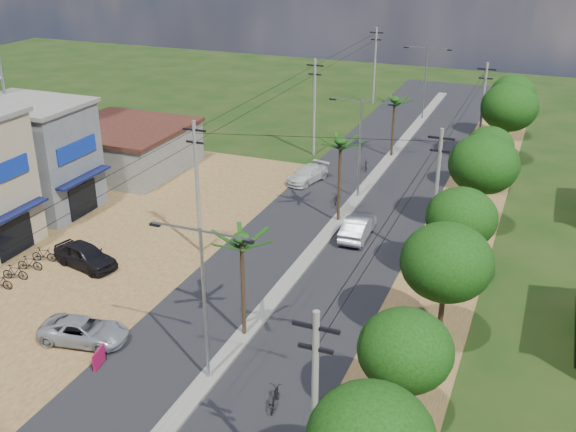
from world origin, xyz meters
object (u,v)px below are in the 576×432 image
(roadside_sign, at_px, (99,358))
(car_silver_mid, at_px, (358,227))
(car_parked_silver, at_px, (84,331))
(moto_rider_east, at_px, (274,399))
(car_white_far, at_px, (307,175))
(car_parked_dark, at_px, (85,256))

(roadside_sign, bearing_deg, car_silver_mid, 59.18)
(car_parked_silver, bearing_deg, moto_rider_east, -105.08)
(car_parked_silver, relative_size, moto_rider_east, 2.75)
(moto_rider_east, height_order, roadside_sign, roadside_sign)
(car_silver_mid, bearing_deg, car_white_far, -53.46)
(car_parked_dark, bearing_deg, car_white_far, -8.40)
(car_white_far, height_order, car_parked_dark, car_parked_dark)
(car_silver_mid, xyz_separation_m, car_parked_dark, (-14.79, -10.67, 0.02))
(car_parked_silver, bearing_deg, car_parked_dark, 27.20)
(car_white_far, relative_size, car_parked_dark, 0.98)
(car_silver_mid, xyz_separation_m, moto_rider_east, (1.63, -18.64, -0.32))
(car_silver_mid, bearing_deg, car_parked_dark, 34.01)
(car_parked_silver, height_order, car_parked_dark, car_parked_dark)
(car_parked_dark, relative_size, moto_rider_east, 2.73)
(car_silver_mid, bearing_deg, moto_rider_east, 93.20)
(moto_rider_east, bearing_deg, car_parked_silver, -18.02)
(car_silver_mid, bearing_deg, car_parked_silver, 59.71)
(car_parked_silver, xyz_separation_m, moto_rider_east, (11.19, -1.03, -0.20))
(car_parked_dark, distance_m, roadside_sign, 11.12)
(car_parked_silver, bearing_deg, car_white_far, -15.19)
(car_parked_silver, height_order, moto_rider_east, car_parked_silver)
(car_parked_silver, height_order, roadside_sign, car_parked_silver)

